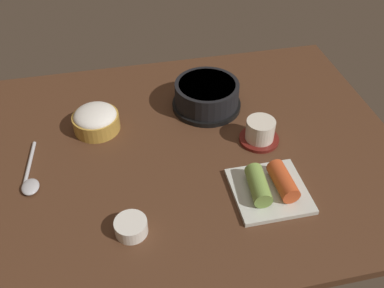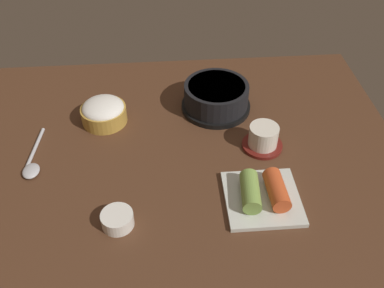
{
  "view_description": "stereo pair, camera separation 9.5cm",
  "coord_description": "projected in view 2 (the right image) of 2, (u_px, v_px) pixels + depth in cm",
  "views": [
    {
      "loc": [
        -12.89,
        -70.61,
        68.55
      ],
      "look_at": [
        2.0,
        -2.0,
        5.0
      ],
      "focal_mm": 40.24,
      "sensor_mm": 36.0,
      "label": 1
    },
    {
      "loc": [
        -3.53,
        -71.98,
        68.55
      ],
      "look_at": [
        2.0,
        -2.0,
        5.0
      ],
      "focal_mm": 40.24,
      "sensor_mm": 36.0,
      "label": 2
    }
  ],
  "objects": [
    {
      "name": "side_bowl_near",
      "position": [
        117.0,
        219.0,
        0.81
      ],
      "size": [
        6.21,
        6.21,
        2.92
      ],
      "color": "white",
      "rests_on": "dining_table"
    },
    {
      "name": "tea_cup_with_saucer",
      "position": [
        263.0,
        138.0,
        0.97
      ],
      "size": [
        9.22,
        9.22,
        5.69
      ],
      "color": "maroon",
      "rests_on": "dining_table"
    },
    {
      "name": "kimchi_plate",
      "position": [
        263.0,
        194.0,
        0.85
      ],
      "size": [
        14.93,
        14.93,
        4.74
      ],
      "color": "silver",
      "rests_on": "dining_table"
    },
    {
      "name": "rice_bowl",
      "position": [
        104.0,
        112.0,
        1.03
      ],
      "size": [
        10.92,
        10.92,
        5.93
      ],
      "color": "#B78C38",
      "rests_on": "dining_table"
    },
    {
      "name": "spoon",
      "position": [
        32.0,
        164.0,
        0.93
      ],
      "size": [
        3.64,
        16.6,
        1.35
      ],
      "color": "#B7B7BC",
      "rests_on": "dining_table"
    },
    {
      "name": "stone_pot",
      "position": [
        216.0,
        97.0,
        1.07
      ],
      "size": [
        17.36,
        17.36,
        6.9
      ],
      "color": "black",
      "rests_on": "dining_table"
    },
    {
      "name": "dining_table",
      "position": [
        183.0,
        152.0,
        0.99
      ],
      "size": [
        100.0,
        76.0,
        2.0
      ],
      "primitive_type": "cube",
      "color": "#4C2D1C",
      "rests_on": "ground"
    }
  ]
}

